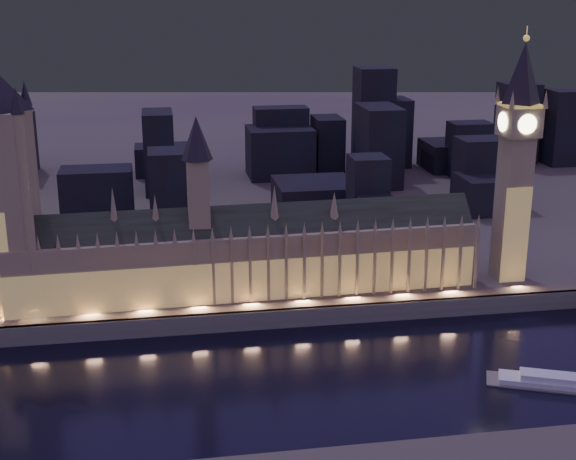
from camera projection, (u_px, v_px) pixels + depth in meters
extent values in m
plane|color=black|center=(299.00, 372.00, 295.47)|extent=(2000.00, 2000.00, 0.00)
cube|color=#463340|center=(205.00, 126.00, 784.63)|extent=(2000.00, 960.00, 8.00)
cube|color=#585552|center=(282.00, 318.00, 332.96)|extent=(2000.00, 2.50, 8.00)
cube|color=#8F7E59|center=(247.00, 263.00, 345.64)|extent=(200.58, 26.97, 28.00)
cube|color=tan|center=(250.00, 282.00, 337.45)|extent=(200.00, 0.50, 18.00)
cube|color=black|center=(247.00, 225.00, 340.65)|extent=(200.45, 23.24, 16.26)
cube|color=#8F7E59|center=(199.00, 197.00, 333.70)|extent=(9.00, 9.00, 32.00)
cone|color=black|center=(197.00, 138.00, 326.36)|extent=(13.00, 13.00, 18.00)
cube|color=#8F7E59|center=(2.00, 285.00, 319.95)|extent=(1.20, 1.20, 28.00)
cube|color=#8F7E59|center=(22.00, 284.00, 321.16)|extent=(1.20, 1.20, 28.00)
cone|color=#8F7E59|center=(18.00, 243.00, 316.74)|extent=(2.00, 2.00, 6.00)
cube|color=#8F7E59|center=(42.00, 283.00, 322.37)|extent=(1.20, 1.20, 28.00)
cone|color=#8F7E59|center=(38.00, 242.00, 317.94)|extent=(2.00, 2.00, 6.00)
cube|color=#8F7E59|center=(61.00, 282.00, 323.58)|extent=(1.20, 1.20, 28.00)
cone|color=#8F7E59|center=(58.00, 241.00, 319.15)|extent=(2.00, 2.00, 6.00)
cube|color=#8F7E59|center=(81.00, 280.00, 324.78)|extent=(1.20, 1.20, 28.00)
cone|color=#8F7E59|center=(78.00, 240.00, 320.36)|extent=(2.00, 2.00, 6.00)
cube|color=#8F7E59|center=(100.00, 279.00, 325.99)|extent=(1.20, 1.20, 28.00)
cone|color=#8F7E59|center=(97.00, 239.00, 321.56)|extent=(2.00, 2.00, 6.00)
cube|color=#8F7E59|center=(119.00, 278.00, 327.20)|extent=(1.20, 1.20, 28.00)
cone|color=#8F7E59|center=(117.00, 238.00, 322.77)|extent=(2.00, 2.00, 6.00)
cube|color=#8F7E59|center=(138.00, 277.00, 328.41)|extent=(1.20, 1.20, 28.00)
cone|color=#8F7E59|center=(136.00, 237.00, 323.98)|extent=(2.00, 2.00, 6.00)
cube|color=#8F7E59|center=(157.00, 276.00, 329.61)|extent=(1.20, 1.20, 28.00)
cone|color=#8F7E59|center=(155.00, 236.00, 325.19)|extent=(2.00, 2.00, 6.00)
cube|color=#8F7E59|center=(176.00, 275.00, 330.82)|extent=(1.20, 1.20, 28.00)
cone|color=#8F7E59|center=(175.00, 235.00, 326.39)|extent=(2.00, 2.00, 6.00)
cube|color=#8F7E59|center=(195.00, 274.00, 332.03)|extent=(1.20, 1.20, 28.00)
cone|color=#8F7E59|center=(193.00, 234.00, 327.60)|extent=(2.00, 2.00, 6.00)
cube|color=#8F7E59|center=(214.00, 273.00, 333.23)|extent=(1.20, 1.20, 28.00)
cone|color=#8F7E59|center=(212.00, 234.00, 328.81)|extent=(2.00, 2.00, 6.00)
cube|color=#8F7E59|center=(232.00, 272.00, 334.44)|extent=(1.20, 1.20, 28.00)
cone|color=#8F7E59|center=(231.00, 233.00, 330.02)|extent=(2.00, 2.00, 6.00)
cube|color=#8F7E59|center=(250.00, 271.00, 335.65)|extent=(1.20, 1.20, 28.00)
cone|color=#8F7E59|center=(249.00, 232.00, 331.22)|extent=(2.00, 2.00, 6.00)
cube|color=#8F7E59|center=(268.00, 270.00, 336.86)|extent=(1.20, 1.20, 28.00)
cone|color=#8F7E59|center=(268.00, 231.00, 332.43)|extent=(2.00, 2.00, 6.00)
cube|color=#8F7E59|center=(286.00, 269.00, 338.06)|extent=(1.20, 1.20, 28.00)
cone|color=#8F7E59|center=(286.00, 230.00, 333.64)|extent=(2.00, 2.00, 6.00)
cube|color=#8F7E59|center=(304.00, 268.00, 339.27)|extent=(1.20, 1.20, 28.00)
cone|color=#8F7E59|center=(304.00, 229.00, 334.84)|extent=(2.00, 2.00, 6.00)
cube|color=#8F7E59|center=(322.00, 267.00, 340.48)|extent=(1.20, 1.20, 28.00)
cone|color=#8F7E59|center=(322.00, 228.00, 336.05)|extent=(2.00, 2.00, 6.00)
cube|color=#8F7E59|center=(340.00, 266.00, 341.68)|extent=(1.20, 1.20, 28.00)
cone|color=#8F7E59|center=(340.00, 227.00, 337.26)|extent=(2.00, 2.00, 6.00)
cube|color=#8F7E59|center=(357.00, 265.00, 342.89)|extent=(1.20, 1.20, 28.00)
cone|color=#8F7E59|center=(358.00, 226.00, 338.47)|extent=(2.00, 2.00, 6.00)
cube|color=#8F7E59|center=(375.00, 264.00, 344.10)|extent=(1.20, 1.20, 28.00)
cone|color=#8F7E59|center=(376.00, 226.00, 339.67)|extent=(2.00, 2.00, 6.00)
cube|color=#8F7E59|center=(392.00, 263.00, 345.31)|extent=(1.20, 1.20, 28.00)
cone|color=#8F7E59|center=(393.00, 225.00, 340.88)|extent=(2.00, 2.00, 6.00)
cube|color=#8F7E59|center=(409.00, 262.00, 346.51)|extent=(1.20, 1.20, 28.00)
cone|color=#8F7E59|center=(410.00, 224.00, 342.09)|extent=(2.00, 2.00, 6.00)
cube|color=#8F7E59|center=(426.00, 261.00, 347.72)|extent=(1.20, 1.20, 28.00)
cone|color=#8F7E59|center=(428.00, 223.00, 343.30)|extent=(2.00, 2.00, 6.00)
cube|color=#8F7E59|center=(443.00, 260.00, 348.93)|extent=(1.20, 1.20, 28.00)
cone|color=#8F7E59|center=(445.00, 222.00, 344.50)|extent=(2.00, 2.00, 6.00)
cube|color=#8F7E59|center=(460.00, 259.00, 350.14)|extent=(1.20, 1.20, 28.00)
cone|color=#8F7E59|center=(462.00, 221.00, 345.71)|extent=(2.00, 2.00, 6.00)
cube|color=#8F7E59|center=(477.00, 258.00, 351.34)|extent=(1.20, 1.20, 28.00)
cone|color=#8F7E59|center=(479.00, 221.00, 346.92)|extent=(2.00, 2.00, 6.00)
cone|color=#8F7E59|center=(113.00, 208.00, 329.08)|extent=(4.40, 4.40, 18.00)
cone|color=#8F7E59|center=(155.00, 211.00, 332.34)|extent=(4.40, 4.40, 14.00)
cone|color=#8F7E59|center=(274.00, 203.00, 339.89)|extent=(4.40, 4.40, 16.00)
cone|color=#8F7E59|center=(334.00, 205.00, 344.56)|extent=(4.40, 4.40, 12.00)
cube|color=#8F7E59|center=(4.00, 212.00, 322.26)|extent=(24.81, 24.81, 82.15)
cube|color=tan|center=(4.00, 266.00, 317.30)|extent=(22.00, 0.50, 44.00)
cylinder|color=#8F7E59|center=(28.00, 219.00, 313.62)|extent=(4.40, 4.40, 82.15)
cone|color=black|center=(16.00, 101.00, 300.09)|extent=(5.20, 5.20, 10.00)
cylinder|color=#8F7E59|center=(35.00, 204.00, 334.36)|extent=(4.40, 4.40, 82.15)
cone|color=black|center=(25.00, 93.00, 320.83)|extent=(5.20, 5.20, 10.00)
cube|color=#8F7E59|center=(512.00, 208.00, 358.91)|extent=(12.91, 12.91, 65.57)
cube|color=tan|center=(516.00, 236.00, 356.23)|extent=(12.00, 0.50, 44.00)
cube|color=#8F7E59|center=(519.00, 121.00, 347.38)|extent=(15.00, 15.00, 12.97)
cube|color=#F2C64C|center=(521.00, 105.00, 345.30)|extent=(15.75, 15.75, 1.20)
cone|color=black|center=(523.00, 73.00, 341.31)|extent=(18.00, 18.00, 26.00)
sphere|color=#F2C64C|center=(526.00, 38.00, 337.05)|extent=(2.80, 2.80, 2.80)
cylinder|color=#F2C64C|center=(527.00, 32.00, 336.32)|extent=(0.40, 0.40, 5.00)
cylinder|color=#FFF2BF|center=(527.00, 124.00, 340.07)|extent=(8.40, 0.50, 8.40)
cylinder|color=#FFF2BF|center=(512.00, 119.00, 354.69)|extent=(8.40, 0.50, 8.40)
cylinder|color=#FFF2BF|center=(502.00, 122.00, 346.16)|extent=(0.50, 8.40, 8.40)
cylinder|color=#FFF2BF|center=(536.00, 121.00, 348.60)|extent=(0.50, 8.40, 8.40)
cone|color=#8F7E59|center=(512.00, 100.00, 336.05)|extent=(2.60, 2.60, 8.00)
cone|color=#8F7E59|center=(498.00, 95.00, 350.20)|extent=(2.60, 2.60, 8.00)
cone|color=#8F7E59|center=(546.00, 99.00, 338.41)|extent=(2.60, 2.60, 8.00)
cone|color=#8F7E59|center=(530.00, 94.00, 352.55)|extent=(2.60, 2.60, 8.00)
cube|color=#585552|center=(557.00, 385.00, 285.08)|extent=(49.20, 29.12, 0.60)
cube|color=silver|center=(557.00, 383.00, 284.81)|extent=(40.46, 23.59, 2.40)
cube|color=silver|center=(557.00, 378.00, 284.17)|extent=(26.37, 16.25, 2.20)
cube|color=black|center=(374.00, 217.00, 422.83)|extent=(19.03, 19.80, 23.10)
cube|color=black|center=(575.00, 127.00, 593.60)|extent=(42.59, 22.95, 55.11)
cube|color=black|center=(368.00, 194.00, 430.79)|extent=(19.65, 20.18, 41.62)
cube|color=black|center=(327.00, 145.00, 569.54)|extent=(19.44, 30.73, 39.48)
cube|color=black|center=(281.00, 140.00, 569.36)|extent=(37.76, 19.44, 46.37)
cube|color=black|center=(159.00, 152.00, 513.46)|extent=(18.99, 34.57, 52.11)
cube|color=black|center=(169.00, 192.00, 427.88)|extent=(21.11, 25.14, 45.28)
cube|color=black|center=(98.00, 200.00, 434.43)|extent=(38.19, 23.57, 34.37)
cube|color=black|center=(454.00, 155.00, 583.03)|extent=(43.78, 39.06, 19.97)
cube|color=black|center=(19.00, 145.00, 562.44)|extent=(19.72, 40.72, 41.88)
cube|color=black|center=(280.00, 152.00, 557.65)|extent=(44.53, 36.65, 34.34)
cube|color=black|center=(164.00, 160.00, 566.11)|extent=(40.45, 27.15, 20.49)
cube|color=black|center=(378.00, 146.00, 532.27)|extent=(24.63, 41.01, 52.62)
cube|color=black|center=(314.00, 199.00, 460.96)|extent=(44.15, 42.43, 20.97)
cube|color=black|center=(481.00, 171.00, 488.84)|extent=(30.39, 22.61, 40.12)
cube|color=black|center=(469.00, 149.00, 558.48)|extent=(28.33, 19.81, 37.76)
cube|color=black|center=(481.00, 194.00, 472.72)|extent=(24.83, 31.49, 20.94)
cube|color=black|center=(394.00, 132.00, 589.95)|extent=(19.19, 29.53, 49.50)
cube|color=black|center=(373.00, 118.00, 582.48)|extent=(26.00, 26.00, 72.18)
cube|color=black|center=(517.00, 123.00, 601.95)|extent=(26.00, 26.00, 58.91)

